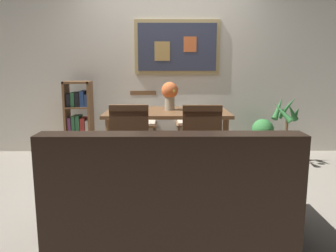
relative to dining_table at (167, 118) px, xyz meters
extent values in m
plane|color=gray|center=(0.02, -0.55, -0.64)|extent=(12.00, 12.00, 0.00)
cube|color=silver|center=(0.02, 0.90, 0.66)|extent=(5.20, 0.10, 2.60)
cube|color=tan|center=(0.15, 0.83, 0.90)|extent=(1.22, 0.02, 0.77)
cube|color=#33384C|center=(0.15, 0.82, 0.90)|extent=(1.12, 0.01, 0.67)
cube|color=tan|center=(-0.06, 0.81, 0.84)|extent=(0.22, 0.00, 0.27)
cube|color=#D86633|center=(0.33, 0.81, 0.94)|extent=(0.18, 0.00, 0.22)
cube|color=brown|center=(0.00, 0.00, 0.08)|extent=(1.49, 0.88, 0.04)
cylinder|color=brown|center=(-0.67, -0.36, -0.29)|extent=(0.07, 0.07, 0.69)
cylinder|color=brown|center=(0.67, -0.36, -0.29)|extent=(0.07, 0.07, 0.69)
cylinder|color=brown|center=(-0.67, 0.36, -0.29)|extent=(0.07, 0.07, 0.69)
cylinder|color=brown|center=(0.67, 0.36, -0.29)|extent=(0.07, 0.07, 0.69)
cube|color=brown|center=(0.34, -0.72, -0.20)|extent=(0.40, 0.40, 0.03)
cube|color=#C6B299|center=(0.34, -0.72, -0.17)|extent=(0.36, 0.36, 0.03)
cylinder|color=brown|center=(0.17, -0.89, -0.42)|extent=(0.04, 0.04, 0.42)
cylinder|color=brown|center=(0.51, -0.89, -0.42)|extent=(0.04, 0.04, 0.42)
cylinder|color=brown|center=(0.17, -0.55, -0.42)|extent=(0.04, 0.04, 0.42)
cylinder|color=brown|center=(0.51, -0.55, -0.42)|extent=(0.04, 0.04, 0.42)
cube|color=brown|center=(0.34, -0.90, 0.04)|extent=(0.38, 0.04, 0.46)
cube|color=brown|center=(0.34, -0.90, 0.24)|extent=(0.38, 0.05, 0.06)
cube|color=brown|center=(0.34, 0.73, -0.20)|extent=(0.40, 0.40, 0.03)
cube|color=#C6B299|center=(0.34, 0.73, -0.17)|extent=(0.36, 0.36, 0.03)
cylinder|color=brown|center=(0.51, 0.90, -0.42)|extent=(0.04, 0.04, 0.42)
cylinder|color=brown|center=(0.17, 0.90, -0.42)|extent=(0.04, 0.04, 0.42)
cylinder|color=brown|center=(0.51, 0.56, -0.42)|extent=(0.04, 0.04, 0.42)
cylinder|color=brown|center=(0.17, 0.56, -0.42)|extent=(0.04, 0.04, 0.42)
cube|color=brown|center=(0.34, 0.91, 0.04)|extent=(0.38, 0.04, 0.46)
cube|color=brown|center=(0.34, 0.91, 0.24)|extent=(0.38, 0.05, 0.06)
cube|color=brown|center=(-0.35, 0.69, -0.20)|extent=(0.40, 0.40, 0.03)
cube|color=#C6B299|center=(-0.35, 0.69, -0.17)|extent=(0.36, 0.36, 0.03)
cylinder|color=brown|center=(-0.18, 0.86, -0.42)|extent=(0.04, 0.04, 0.42)
cylinder|color=brown|center=(-0.52, 0.86, -0.42)|extent=(0.04, 0.04, 0.42)
cylinder|color=brown|center=(-0.18, 0.52, -0.42)|extent=(0.04, 0.04, 0.42)
cylinder|color=brown|center=(-0.52, 0.52, -0.42)|extent=(0.04, 0.04, 0.42)
cube|color=brown|center=(-0.35, 0.87, 0.04)|extent=(0.38, 0.04, 0.46)
cube|color=brown|center=(-0.35, 0.87, 0.24)|extent=(0.38, 0.05, 0.06)
cube|color=brown|center=(-0.38, -0.69, -0.20)|extent=(0.40, 0.40, 0.03)
cube|color=#C6B299|center=(-0.38, -0.69, -0.17)|extent=(0.36, 0.36, 0.03)
cylinder|color=brown|center=(-0.55, -0.86, -0.42)|extent=(0.04, 0.04, 0.42)
cylinder|color=brown|center=(-0.21, -0.86, -0.42)|extent=(0.04, 0.04, 0.42)
cylinder|color=brown|center=(-0.55, -0.52, -0.42)|extent=(0.04, 0.04, 0.42)
cylinder|color=brown|center=(-0.21, -0.52, -0.42)|extent=(0.04, 0.04, 0.42)
cube|color=brown|center=(-0.38, -0.87, 0.04)|extent=(0.38, 0.04, 0.46)
cube|color=brown|center=(-0.38, -0.87, 0.24)|extent=(0.38, 0.05, 0.06)
cube|color=black|center=(0.02, -1.60, -0.44)|extent=(1.80, 0.84, 0.40)
cube|color=black|center=(0.02, -1.92, -0.02)|extent=(1.80, 0.20, 0.44)
cube|color=black|center=(-0.79, -1.60, -0.13)|extent=(0.18, 0.80, 0.22)
cube|color=black|center=(0.83, -1.60, -0.13)|extent=(0.18, 0.80, 0.22)
cube|color=#334C72|center=(-0.43, -1.78, -0.08)|extent=(0.32, 0.16, 0.33)
cube|color=maroon|center=(0.02, -1.78, -0.08)|extent=(0.32, 0.16, 0.33)
cube|color=brown|center=(-1.39, 0.53, -0.10)|extent=(0.03, 0.28, 1.07)
cube|color=brown|center=(-1.06, 0.53, -0.10)|extent=(0.03, 0.28, 1.07)
cube|color=brown|center=(-1.22, 0.53, -0.62)|extent=(0.36, 0.28, 0.03)
cube|color=brown|center=(-1.22, 0.53, 0.42)|extent=(0.36, 0.28, 0.03)
cube|color=brown|center=(-1.22, 0.53, -0.28)|extent=(0.30, 0.28, 0.02)
cube|color=brown|center=(-1.22, 0.53, 0.07)|extent=(0.30, 0.28, 0.02)
cube|color=beige|center=(-1.33, 0.53, -0.50)|extent=(0.05, 0.22, 0.22)
cube|color=#2D4C8C|center=(-1.28, 0.53, -0.50)|extent=(0.04, 0.22, 0.21)
cube|color=#337247|center=(-1.24, 0.53, -0.52)|extent=(0.04, 0.22, 0.18)
cube|color=#595960|center=(-1.18, 0.53, -0.51)|extent=(0.06, 0.22, 0.18)
cube|color=#7F3F72|center=(-1.34, 0.53, -0.17)|extent=(0.04, 0.22, 0.20)
cube|color=#337247|center=(-1.28, 0.53, -0.16)|extent=(0.05, 0.22, 0.23)
cube|color=#337247|center=(-1.22, 0.53, -0.16)|extent=(0.05, 0.22, 0.23)
cube|color=#B2332D|center=(-1.16, 0.53, -0.17)|extent=(0.06, 0.22, 0.20)
cube|color=beige|center=(-1.09, 0.53, -0.19)|extent=(0.06, 0.22, 0.17)
cube|color=black|center=(-1.33, 0.53, 0.18)|extent=(0.05, 0.22, 0.18)
cube|color=#337247|center=(-1.28, 0.53, 0.18)|extent=(0.05, 0.22, 0.20)
cube|color=black|center=(-1.22, 0.53, 0.18)|extent=(0.06, 0.22, 0.20)
cube|color=#2D4C8C|center=(-1.15, 0.53, 0.19)|extent=(0.06, 0.22, 0.22)
cube|color=#2D4C8C|center=(-1.09, 0.53, 0.17)|extent=(0.05, 0.22, 0.17)
cylinder|color=#4C4742|center=(1.36, 0.56, -0.51)|extent=(0.30, 0.30, 0.26)
cylinder|color=#332319|center=(1.36, 0.56, -0.39)|extent=(0.27, 0.27, 0.02)
sphere|color=#387F3D|center=(1.36, 0.56, -0.25)|extent=(0.31, 0.31, 0.31)
cylinder|color=#387F3D|center=(1.42, 0.41, -0.44)|extent=(0.03, 0.03, 0.20)
cylinder|color=#387F3D|center=(1.50, 0.66, -0.46)|extent=(0.03, 0.03, 0.25)
cylinder|color=#B2ADA3|center=(1.54, 0.15, -0.53)|extent=(0.22, 0.22, 0.21)
cylinder|color=#332319|center=(1.54, 0.15, -0.43)|extent=(0.20, 0.20, 0.02)
cylinder|color=brown|center=(1.54, 0.15, -0.23)|extent=(0.04, 0.04, 0.39)
cone|color=#2D6B33|center=(1.65, 0.14, 0.04)|extent=(0.10, 0.24, 0.22)
cone|color=#2D6B33|center=(1.57, 0.26, 0.10)|extent=(0.27, 0.15, 0.31)
cone|color=#2D6B33|center=(1.45, 0.23, 0.10)|extent=(0.24, 0.25, 0.31)
cone|color=#2D6B33|center=(1.44, 0.05, 0.07)|extent=(0.26, 0.26, 0.26)
cone|color=#2D6B33|center=(1.57, 0.08, 0.07)|extent=(0.21, 0.15, 0.24)
cylinder|color=tan|center=(0.03, 0.06, 0.18)|extent=(0.12, 0.12, 0.18)
sphere|color=#D86633|center=(0.03, 0.06, 0.34)|extent=(0.20, 0.20, 0.20)
sphere|color=#D86633|center=(-0.01, 0.13, 0.35)|extent=(0.08, 0.08, 0.08)
sphere|color=#EACC4C|center=(0.08, -0.01, 0.34)|extent=(0.05, 0.05, 0.05)
sphere|color=pink|center=(0.11, 0.09, 0.36)|extent=(0.06, 0.06, 0.06)
cube|color=black|center=(0.41, -0.01, 0.11)|extent=(0.14, 0.14, 0.02)
cube|color=gray|center=(0.41, -0.01, 0.12)|extent=(0.09, 0.09, 0.00)
camera|label=1|loc=(-0.02, -4.13, 0.66)|focal=36.26mm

